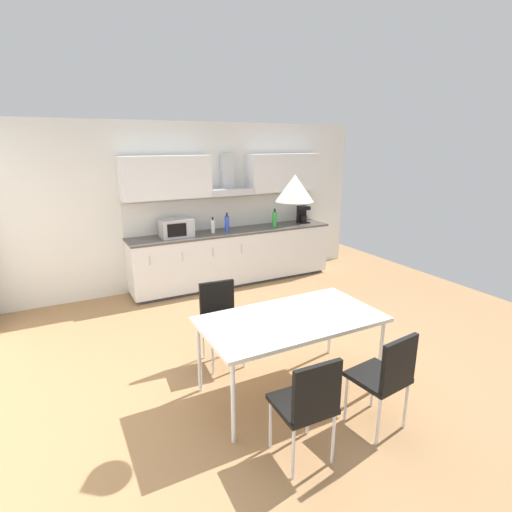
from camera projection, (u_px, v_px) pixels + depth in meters
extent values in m
cube|color=#9E754C|center=(269.00, 365.00, 4.29)|extent=(8.07, 8.53, 0.02)
cube|color=silver|center=(181.00, 206.00, 6.39)|extent=(6.45, 0.10, 2.60)
cube|color=#333333|center=(234.00, 280.00, 6.78)|extent=(3.26, 0.54, 0.05)
cube|color=silver|center=(234.00, 256.00, 6.66)|extent=(3.40, 0.59, 0.81)
cube|color=#4C4742|center=(233.00, 231.00, 6.55)|extent=(3.42, 0.61, 0.03)
cube|color=silver|center=(150.00, 261.00, 5.70)|extent=(0.01, 0.01, 0.14)
cube|color=silver|center=(183.00, 256.00, 5.91)|extent=(0.01, 0.01, 0.14)
cube|color=silver|center=(213.00, 252.00, 6.13)|extent=(0.01, 0.01, 0.14)
cube|color=silver|center=(242.00, 248.00, 6.35)|extent=(0.01, 0.01, 0.14)
cube|color=silver|center=(226.00, 212.00, 6.71)|extent=(3.40, 0.02, 0.51)
cube|color=silver|center=(166.00, 177.00, 5.94)|extent=(1.34, 0.34, 0.63)
cube|color=silver|center=(284.00, 172.00, 6.86)|extent=(1.34, 0.34, 0.63)
cube|color=#B7BABF|center=(230.00, 191.00, 6.46)|extent=(0.73, 0.40, 0.10)
cube|color=#B7BABF|center=(227.00, 173.00, 6.47)|extent=(0.20, 0.16, 0.58)
cube|color=#ADADB2|center=(176.00, 228.00, 6.08)|extent=(0.48, 0.34, 0.28)
cube|color=black|center=(177.00, 230.00, 5.91)|extent=(0.29, 0.01, 0.20)
cube|color=black|center=(303.00, 222.00, 7.15)|extent=(0.18, 0.18, 0.02)
cylinder|color=black|center=(304.00, 219.00, 7.13)|extent=(0.12, 0.12, 0.12)
cube|color=black|center=(301.00, 214.00, 7.17)|extent=(0.16, 0.08, 0.30)
cube|color=black|center=(304.00, 208.00, 7.07)|extent=(0.18, 0.16, 0.06)
cylinder|color=green|center=(275.00, 219.00, 6.81)|extent=(0.08, 0.08, 0.25)
cylinder|color=black|center=(275.00, 210.00, 6.77)|extent=(0.03, 0.03, 0.06)
cylinder|color=white|center=(213.00, 226.00, 6.34)|extent=(0.07, 0.07, 0.21)
cylinder|color=black|center=(213.00, 219.00, 6.31)|extent=(0.03, 0.03, 0.05)
cylinder|color=blue|center=(227.00, 224.00, 6.42)|extent=(0.07, 0.07, 0.25)
cylinder|color=black|center=(227.00, 214.00, 6.37)|extent=(0.03, 0.03, 0.06)
cube|color=silver|center=(291.00, 319.00, 3.64)|extent=(1.65, 0.89, 0.04)
cylinder|color=silver|center=(233.00, 403.00, 3.08)|extent=(0.04, 0.04, 0.72)
cylinder|color=silver|center=(381.00, 355.00, 3.76)|extent=(0.04, 0.04, 0.72)
cylinder|color=silver|center=(199.00, 357.00, 3.73)|extent=(0.04, 0.04, 0.72)
cylinder|color=silver|center=(330.00, 324.00, 4.41)|extent=(0.04, 0.04, 0.72)
cube|color=black|center=(378.00, 377.00, 3.26)|extent=(0.44, 0.44, 0.04)
cube|color=black|center=(399.00, 363.00, 3.05)|extent=(0.38, 0.08, 0.40)
cylinder|color=silver|center=(346.00, 398.00, 3.36)|extent=(0.02, 0.02, 0.43)
cylinder|color=silver|center=(373.00, 385.00, 3.55)|extent=(0.02, 0.02, 0.43)
cylinder|color=silver|center=(378.00, 421.00, 3.09)|extent=(0.02, 0.02, 0.43)
cylinder|color=silver|center=(406.00, 405.00, 3.28)|extent=(0.02, 0.02, 0.43)
cube|color=black|center=(223.00, 325.00, 4.19)|extent=(0.43, 0.43, 0.04)
cube|color=black|center=(217.00, 299.00, 4.29)|extent=(0.38, 0.07, 0.40)
cylinder|color=silver|center=(244.00, 349.00, 4.17)|extent=(0.02, 0.02, 0.43)
cylinder|color=silver|center=(212.00, 355.00, 4.04)|extent=(0.02, 0.02, 0.43)
cylinder|color=silver|center=(233.00, 335.00, 4.47)|extent=(0.02, 0.02, 0.43)
cylinder|color=silver|center=(203.00, 341.00, 4.34)|extent=(0.02, 0.02, 0.43)
cube|color=black|center=(302.00, 404.00, 2.92)|extent=(0.41, 0.41, 0.04)
cube|color=black|center=(317.00, 391.00, 2.71)|extent=(0.38, 0.05, 0.40)
cylinder|color=silver|center=(270.00, 423.00, 3.07)|extent=(0.02, 0.02, 0.43)
cylinder|color=silver|center=(308.00, 411.00, 3.21)|extent=(0.02, 0.02, 0.43)
cylinder|color=silver|center=(293.00, 453.00, 2.77)|extent=(0.02, 0.02, 0.43)
cylinder|color=silver|center=(333.00, 438.00, 2.91)|extent=(0.02, 0.02, 0.43)
cone|color=silver|center=(295.00, 188.00, 3.31)|extent=(0.32, 0.32, 0.22)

